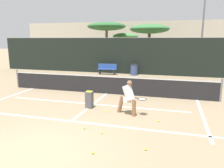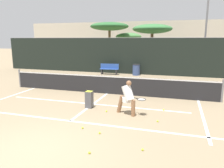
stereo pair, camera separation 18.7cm
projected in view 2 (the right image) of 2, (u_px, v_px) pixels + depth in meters
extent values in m
plane|color=#937F60|center=(29.00, 152.00, 5.59)|extent=(100.00, 100.00, 0.00)
cube|color=white|center=(70.00, 121.00, 7.68)|extent=(11.00, 0.10, 0.01)
cube|color=white|center=(93.00, 104.00, 9.69)|extent=(8.25, 0.10, 0.01)
cube|color=white|center=(92.00, 104.00, 9.61)|extent=(0.10, 4.12, 0.01)
cube|color=white|center=(9.00, 97.00, 10.91)|extent=(0.10, 5.12, 0.01)
cube|color=white|center=(202.00, 115.00, 8.31)|extent=(0.10, 5.12, 0.01)
cylinder|color=slate|center=(20.00, 78.00, 13.02)|extent=(0.09, 0.09, 1.07)
cylinder|color=slate|center=(222.00, 91.00, 9.85)|extent=(0.09, 0.09, 1.07)
cube|color=#232326|center=(107.00, 85.00, 11.45)|extent=(11.00, 0.02, 0.95)
cube|color=white|center=(107.00, 76.00, 11.36)|extent=(11.00, 0.03, 0.06)
cube|color=black|center=(134.00, 56.00, 17.70)|extent=(24.00, 0.06, 2.91)
cylinder|color=slate|center=(134.00, 38.00, 17.40)|extent=(24.00, 0.04, 0.04)
cylinder|color=#8C6042|center=(133.00, 108.00, 8.11)|extent=(0.15, 0.15, 0.61)
cylinder|color=#8C6042|center=(120.00, 104.00, 8.51)|extent=(0.35, 0.27, 0.72)
cylinder|color=white|center=(126.00, 100.00, 8.27)|extent=(0.32, 0.32, 0.19)
cylinder|color=white|center=(128.00, 93.00, 8.17)|extent=(0.54, 0.43, 0.69)
sphere|color=#8C6042|center=(129.00, 83.00, 8.07)|extent=(0.20, 0.20, 0.20)
cylinder|color=#262628|center=(135.00, 98.00, 8.31)|extent=(0.29, 0.15, 0.03)
torus|color=#262628|center=(141.00, 99.00, 8.11)|extent=(0.45, 0.45, 0.02)
cylinder|color=beige|center=(141.00, 99.00, 8.11)|extent=(0.34, 0.34, 0.01)
sphere|color=#D1E033|center=(89.00, 153.00, 5.48)|extent=(0.07, 0.07, 0.07)
sphere|color=#D1E033|center=(158.00, 121.00, 7.58)|extent=(0.07, 0.07, 0.07)
sphere|color=#D1E033|center=(164.00, 110.00, 8.80)|extent=(0.07, 0.07, 0.07)
sphere|color=#D1E033|center=(106.00, 111.00, 8.64)|extent=(0.07, 0.07, 0.07)
sphere|color=#D1E033|center=(143.00, 150.00, 5.63)|extent=(0.07, 0.07, 0.07)
sphere|color=#D1E033|center=(82.00, 128.00, 7.01)|extent=(0.07, 0.07, 0.07)
sphere|color=#D1E033|center=(100.00, 133.00, 6.64)|extent=(0.07, 0.07, 0.07)
cube|color=#4C4C51|center=(89.00, 100.00, 9.12)|extent=(0.28, 0.28, 0.70)
cube|color=#D1E033|center=(89.00, 92.00, 9.05)|extent=(0.25, 0.25, 0.06)
cube|color=#2D519E|center=(109.00, 69.00, 17.69)|extent=(1.54, 0.49, 0.04)
cube|color=#2D519E|center=(110.00, 66.00, 17.82)|extent=(1.51, 0.18, 0.42)
cube|color=#333338|center=(102.00, 72.00, 17.86)|extent=(0.06, 0.32, 0.44)
cube|color=#333338|center=(116.00, 72.00, 17.61)|extent=(0.06, 0.32, 0.44)
cylinder|color=#384C7F|center=(136.00, 70.00, 17.33)|extent=(0.57, 0.57, 0.84)
cylinder|color=black|center=(136.00, 64.00, 17.24)|extent=(0.60, 0.60, 0.04)
cube|color=#B7B7BC|center=(191.00, 66.00, 20.39)|extent=(1.86, 4.18, 0.80)
cube|color=#1E2328|center=(192.00, 59.00, 20.06)|extent=(1.56, 2.51, 0.53)
cylinder|color=black|center=(199.00, 65.00, 21.43)|extent=(0.18, 0.60, 0.60)
cylinder|color=black|center=(202.00, 69.00, 18.92)|extent=(0.18, 0.60, 0.60)
cylinder|color=slate|center=(206.00, 27.00, 19.33)|extent=(0.16, 0.16, 7.67)
cylinder|color=brown|center=(110.00, 47.00, 24.39)|extent=(0.28, 0.28, 3.84)
ellipsoid|color=#2D6633|center=(109.00, 26.00, 23.93)|extent=(4.23, 4.23, 0.90)
cylinder|color=brown|center=(151.00, 51.00, 21.21)|extent=(0.28, 0.28, 3.43)
ellipsoid|color=#38753D|center=(152.00, 29.00, 20.79)|extent=(3.78, 3.78, 0.90)
cylinder|color=brown|center=(128.00, 51.00, 26.26)|extent=(0.28, 0.28, 2.76)
ellipsoid|color=#477F42|center=(128.00, 37.00, 25.91)|extent=(3.03, 3.03, 0.90)
cube|color=beige|center=(153.00, 41.00, 29.61)|extent=(36.00, 2.40, 5.12)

